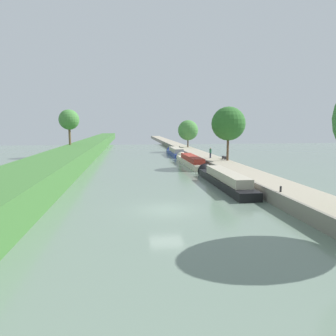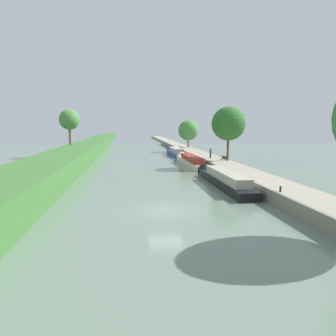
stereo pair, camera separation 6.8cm
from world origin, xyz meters
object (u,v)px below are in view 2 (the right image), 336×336
object	(u,v)px
narrowboat_cream	(190,161)
park_bench	(224,157)
person_walking	(211,152)
narrowboat_black	(223,179)
mooring_bollard_near	(280,189)
narrowboat_blue	(175,152)
mooring_bollard_far	(180,147)

from	to	relation	value
narrowboat_cream	park_bench	bearing A→B (deg)	-28.07
person_walking	park_bench	size ratio (longest dim) A/B	1.11
person_walking	park_bench	xyz separation A→B (m)	(1.68, -2.01, -0.53)
narrowboat_black	narrowboat_cream	bearing A→B (deg)	89.90
park_bench	mooring_bollard_near	bearing A→B (deg)	-97.01
narrowboat_cream	narrowboat_blue	xyz separation A→B (m)	(-0.08, 15.68, 0.04)
person_walking	park_bench	distance (m)	2.67
narrowboat_black	narrowboat_cream	distance (m)	17.53
mooring_bollard_near	narrowboat_black	bearing A→B (deg)	102.87
narrowboat_black	mooring_bollard_near	world-z (taller)	narrowboat_black
narrowboat_black	narrowboat_cream	xyz separation A→B (m)	(0.03, 17.53, -0.03)
narrowboat_black	narrowboat_cream	size ratio (longest dim) A/B	0.95
narrowboat_black	mooring_bollard_far	size ratio (longest dim) A/B	34.30
narrowboat_black	narrowboat_blue	world-z (taller)	narrowboat_blue
narrowboat_cream	person_walking	distance (m)	3.48
person_walking	mooring_bollard_far	size ratio (longest dim) A/B	3.69
person_walking	park_bench	world-z (taller)	person_walking
park_bench	narrowboat_black	bearing A→B (deg)	-108.08
person_walking	narrowboat_blue	bearing A→B (deg)	101.31
mooring_bollard_near	mooring_bollard_far	world-z (taller)	same
mooring_bollard_near	park_bench	world-z (taller)	park_bench
narrowboat_cream	mooring_bollard_far	bearing A→B (deg)	84.87
narrowboat_black	mooring_bollard_near	bearing A→B (deg)	-77.13
narrowboat_blue	park_bench	world-z (taller)	narrowboat_blue
mooring_bollard_near	park_bench	distance (m)	23.77
narrowboat_blue	person_walking	xyz separation A→B (m)	(3.25, -16.25, 1.27)
narrowboat_black	person_walking	xyz separation A→B (m)	(3.20, 16.96, 1.28)
narrowboat_black	narrowboat_blue	distance (m)	33.21
narrowboat_black	narrowboat_blue	bearing A→B (deg)	90.08
mooring_bollard_near	park_bench	size ratio (longest dim) A/B	0.30
narrowboat_cream	person_walking	world-z (taller)	person_walking
narrowboat_cream	park_bench	size ratio (longest dim) A/B	10.86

